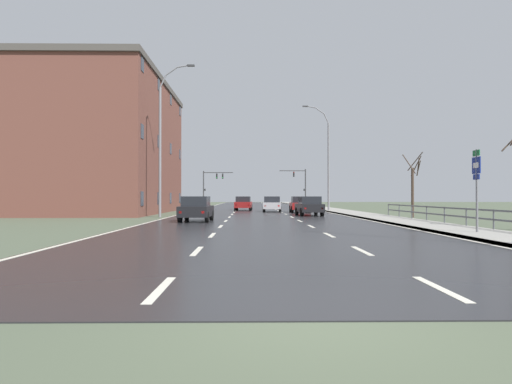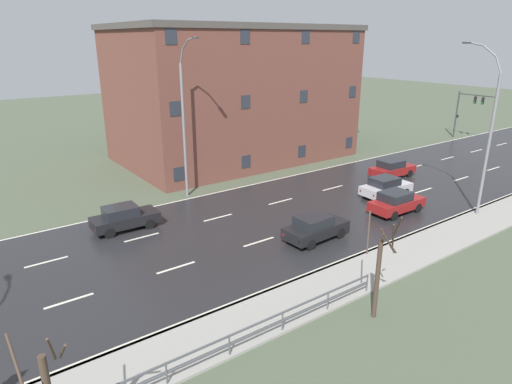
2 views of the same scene
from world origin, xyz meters
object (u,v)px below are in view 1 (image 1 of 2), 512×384
Objects in this scene: traffic_signal_right at (301,182)px; car_mid_centre at (309,206)px; street_lamp_left_bank at (162,142)px; traffic_signal_left at (211,182)px; highway_sign at (477,180)px; car_far_left at (196,209)px; brick_building at (94,147)px; car_distant at (300,204)px; car_near_left at (272,204)px; street_lamp_midground at (327,160)px; car_far_right at (243,203)px.

traffic_signal_right is 1.39× the size of car_mid_centre.
street_lamp_left_bank is at bearing -170.70° from car_mid_centre.
car_mid_centre is at bearing -72.50° from traffic_signal_left.
highway_sign is 0.84× the size of car_far_left.
traffic_signal_right is at bearing 49.96° from brick_building.
car_mid_centre is (-3.18, -34.45, -2.98)m from traffic_signal_right.
highway_sign is 0.84× the size of car_distant.
highway_sign is 19.49m from car_mid_centre.
street_lamp_left_bank reaches higher than traffic_signal_left.
car_far_left is 19.15m from car_near_left.
brick_building is (-23.17, -4.54, 0.86)m from street_lamp_midground.
car_far_right is at bearing -113.19° from traffic_signal_right.
highway_sign reaches higher than car_near_left.
street_lamp_left_bank is at bearing -49.16° from brick_building.
car_far_right is (5.94, 16.65, -4.85)m from street_lamp_left_bank.
street_lamp_midground is at bearing 11.10° from brick_building.
car_far_right is at bearing 26.22° from brick_building.
traffic_signal_right is 34.72m from car_mid_centre.
traffic_signal_left is 1.33× the size of car_far_left.
car_far_left is 1.01× the size of car_distant.
brick_building is at bearing 130.84° from street_lamp_left_bank.
car_mid_centre is (2.55, -9.62, 0.00)m from car_near_left.
car_far_left is at bearing -53.74° from brick_building.
car_far_left is at bearing -136.25° from car_mid_centre.
car_distant is at bearing 64.73° from car_far_left.
brick_building is at bearing -108.47° from traffic_signal_left.
traffic_signal_left is at bearing 71.53° from brick_building.
brick_building is (-19.82, -0.38, 5.54)m from car_distant.
traffic_signal_left is 42.99m from car_far_left.
brick_building reaches higher than car_far_right.
car_distant is 0.99× the size of car_mid_centre.
car_near_left and car_distant have the same top height.
traffic_signal_left reaches higher than car_far_right.
street_lamp_left_bank is 12.69m from car_mid_centre.
street_lamp_midground is 2.73× the size of car_distant.
street_lamp_midground is 0.51× the size of brick_building.
street_lamp_left_bank is (-14.85, -14.17, 0.17)m from street_lamp_midground.
brick_building reaches higher than highway_sign.
car_distant is at bearing -36.03° from car_near_left.
highway_sign reaches higher than car_far_left.
highway_sign is 16.26m from car_far_left.
street_lamp_midground is 2.70× the size of car_near_left.
street_lamp_left_bank is 36.67m from traffic_signal_left.
street_lamp_midground is 2.70× the size of car_mid_centre.
traffic_signal_left is (0.70, 36.62, -1.86)m from street_lamp_left_bank.
car_near_left and car_mid_centre have the same top height.
traffic_signal_right is 27.28m from car_distant.
street_lamp_midground reaches higher than car_mid_centre.
car_near_left is at bearing 103.62° from highway_sign.
street_lamp_left_bank is 8.52m from car_far_left.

